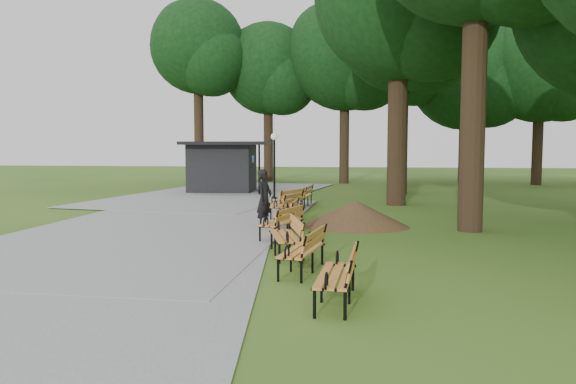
# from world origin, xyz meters

# --- Properties ---
(ground) EXTENTS (100.00, 100.00, 0.00)m
(ground) POSITION_xyz_m (0.00, 0.00, 0.00)
(ground) COLOR #38601B
(ground) RESTS_ON ground
(path) EXTENTS (12.00, 38.00, 0.06)m
(path) POSITION_xyz_m (-4.00, 3.00, 0.03)
(path) COLOR gray
(path) RESTS_ON ground
(person) EXTENTS (0.59, 0.74, 1.77)m
(person) POSITION_xyz_m (-0.78, 2.84, 0.89)
(person) COLOR black
(person) RESTS_ON ground
(kiosk) EXTENTS (4.42, 3.88, 2.68)m
(kiosk) POSITION_xyz_m (-5.12, 15.30, 1.34)
(kiosk) COLOR black
(kiosk) RESTS_ON ground
(lamp_post) EXTENTS (0.32, 0.32, 3.05)m
(lamp_post) POSITION_xyz_m (-1.77, 11.52, 2.20)
(lamp_post) COLOR black
(lamp_post) RESTS_ON ground
(dirt_mound) EXTENTS (2.75, 2.75, 0.81)m
(dirt_mound) POSITION_xyz_m (1.94, 3.50, 0.40)
(dirt_mound) COLOR #47301C
(dirt_mound) RESTS_ON ground
(bench_0) EXTENTS (0.75, 1.94, 0.88)m
(bench_0) POSITION_xyz_m (1.64, -4.84, 0.44)
(bench_0) COLOR orange
(bench_0) RESTS_ON ground
(bench_1) EXTENTS (0.95, 1.98, 0.88)m
(bench_1) POSITION_xyz_m (0.90, -2.80, 0.44)
(bench_1) COLOR orange
(bench_1) RESTS_ON ground
(bench_2) EXTENTS (1.10, 2.00, 0.88)m
(bench_2) POSITION_xyz_m (0.36, -1.20, 0.44)
(bench_2) COLOR orange
(bench_2) RESTS_ON ground
(bench_3) EXTENTS (1.20, 2.00, 0.88)m
(bench_3) POSITION_xyz_m (-0.02, 1.06, 0.44)
(bench_3) COLOR orange
(bench_3) RESTS_ON ground
(bench_4) EXTENTS (0.64, 1.90, 0.88)m
(bench_4) POSITION_xyz_m (-0.13, 2.84, 0.44)
(bench_4) COLOR orange
(bench_4) RESTS_ON ground
(bench_5) EXTENTS (1.10, 2.00, 0.88)m
(bench_5) POSITION_xyz_m (-0.42, 5.20, 0.44)
(bench_5) COLOR orange
(bench_5) RESTS_ON ground
(bench_6) EXTENTS (1.35, 2.00, 0.88)m
(bench_6) POSITION_xyz_m (-0.62, 6.90, 0.44)
(bench_6) COLOR orange
(bench_6) RESTS_ON ground
(bench_7) EXTENTS (0.79, 1.95, 0.88)m
(bench_7) POSITION_xyz_m (-0.20, 8.80, 0.44)
(bench_7) COLOR orange
(bench_7) RESTS_ON ground
(lawn_tree_4) EXTENTS (6.60, 6.60, 11.76)m
(lawn_tree_4) POSITION_xyz_m (4.16, 15.24, 8.39)
(lawn_tree_4) COLOR black
(lawn_tree_4) RESTS_ON ground
(tree_backdrop) EXTENTS (37.77, 8.86, 16.59)m
(tree_backdrop) POSITION_xyz_m (6.62, 23.55, 8.30)
(tree_backdrop) COLOR black
(tree_backdrop) RESTS_ON ground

